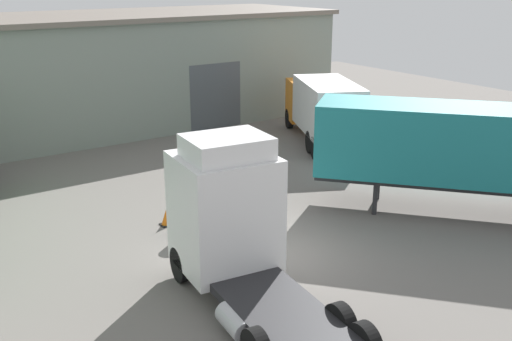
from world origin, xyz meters
The scene contains 7 objects.
ground_plane centered at (0.00, 0.00, 0.00)m, with size 60.00×60.00×0.00m, color slate.
warehouse_building centered at (0.00, 18.27, 3.08)m, with size 30.33×9.04×6.14m.
tractor_unit_white centered at (-2.33, -1.54, 2.00)m, with size 3.28×6.80×4.26m.
box_truck_orange centered at (9.54, 8.50, 1.85)m, with size 5.25×7.41×3.22m.
container_trailer_blue centered at (7.33, -1.73, 2.50)m, with size 8.64×9.50×3.91m.
oil_drum centered at (-1.86, 2.07, 0.44)m, with size 0.58×0.58×0.88m.
traffic_cone centered at (-1.85, 3.43, 0.25)m, with size 0.40×0.40×0.55m.
Camera 1 is at (-10.14, -13.87, 8.25)m, focal length 42.00 mm.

